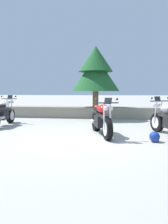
% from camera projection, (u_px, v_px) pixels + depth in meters
% --- Properties ---
extents(ground_plane, '(120.00, 120.00, 0.00)m').
position_uv_depth(ground_plane, '(79.00, 139.00, 6.08)').
color(ground_plane, '#A3A099').
extents(stone_wall, '(36.00, 0.80, 0.55)m').
position_uv_depth(stone_wall, '(94.00, 112.00, 10.79)').
color(stone_wall, gray).
rests_on(stone_wall, ground).
extents(motorcycle_white_near_left, '(0.67, 2.07, 1.18)m').
position_uv_depth(motorcycle_white_near_left, '(3.00, 113.00, 8.41)').
color(motorcycle_white_near_left, black).
rests_on(motorcycle_white_near_left, ground).
extents(motorcycle_red_centre, '(0.91, 2.02, 1.18)m').
position_uv_depth(motorcycle_red_centre, '(101.00, 119.00, 6.57)').
color(motorcycle_red_centre, black).
rests_on(motorcycle_red_centre, ground).
extents(rider_helmet, '(0.28, 0.28, 0.28)m').
position_uv_depth(rider_helmet, '(155.00, 137.00, 5.70)').
color(rider_helmet, navy).
rests_on(rider_helmet, ground).
extents(pine_tree_far_left, '(2.32, 2.32, 2.96)m').
position_uv_depth(pine_tree_far_left, '(96.00, 70.00, 10.35)').
color(pine_tree_far_left, brown).
rests_on(pine_tree_far_left, stone_wall).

